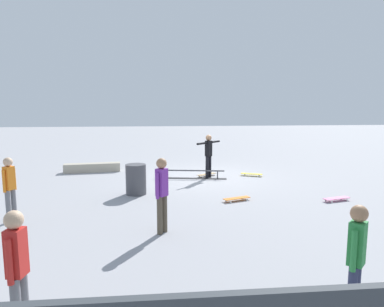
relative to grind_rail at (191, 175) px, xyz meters
The scene contains 13 objects.
ground_plane 0.58m from the grind_rail, 160.51° to the right, with size 60.00×60.00×0.00m, color #9E9EA3.
grind_rail is the anchor object (origin of this frame).
skate_ledge 4.16m from the grind_rail, 23.13° to the right, with size 2.19×0.40×0.35m, color #B2A893.
skater_main 1.04m from the grind_rail, behind, with size 0.98×0.94×1.60m.
skateboard_main 0.73m from the grind_rail, 151.87° to the right, with size 0.78×0.60×0.09m.
bystander_orange_shirt 6.29m from the grind_rail, 43.10° to the left, with size 0.25×0.33×1.51m.
bystander_red_shirt 8.97m from the grind_rail, 72.04° to the left, with size 0.21×0.35×1.54m.
bystander_purple_shirt 5.48m from the grind_rail, 78.36° to the left, with size 0.29×0.33×1.61m.
bystander_green_shirt 8.70m from the grind_rail, 98.18° to the left, with size 0.29×0.29×1.52m.
loose_skateboard_pink 5.07m from the grind_rail, 138.90° to the left, with size 0.82×0.40×0.09m.
loose_skateboard_orange 3.23m from the grind_rail, 108.49° to the left, with size 0.82×0.46×0.09m.
loose_skateboard_yellow 2.36m from the grind_rail, behind, with size 0.81×0.51×0.09m.
trash_bin 2.77m from the grind_rail, 47.81° to the left, with size 0.61×0.61×0.91m, color #47474C.
Camera 1 is at (1.67, 12.55, 2.71)m, focal length 32.37 mm.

